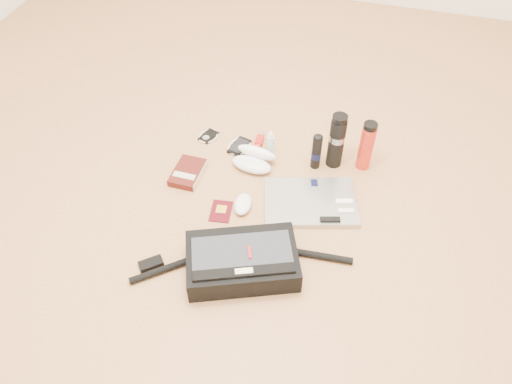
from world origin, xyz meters
TOP-DOWN VIEW (x-y plane):
  - ground at (0.00, 0.00)m, footprint 4.00×4.00m
  - messenger_bag at (-0.00, -0.23)m, footprint 0.78×0.38m
  - laptop at (0.18, 0.15)m, footprint 0.44×0.36m
  - book at (-0.37, 0.17)m, footprint 0.12×0.18m
  - passport at (-0.17, 0.01)m, footprint 0.10×0.13m
  - mouse at (-0.09, 0.06)m, footprint 0.08×0.13m
  - sunglasses_case at (-0.11, 0.32)m, footprint 0.20×0.18m
  - ipod at (-0.37, 0.44)m, footprint 0.10×0.11m
  - phone at (-0.21, 0.41)m, footprint 0.12×0.13m
  - inhaler at (-0.13, 0.47)m, footprint 0.04×0.12m
  - spray_bottle at (-0.06, 0.41)m, footprint 0.04×0.04m
  - aerosol_can at (0.15, 0.38)m, footprint 0.05×0.05m
  - thermos_black at (0.23, 0.43)m, footprint 0.08×0.08m
  - thermos_red at (0.36, 0.44)m, footprint 0.08×0.08m

SIDE VIEW (x-z plane):
  - ground at x=0.00m, z-range 0.00..0.00m
  - passport at x=-0.17m, z-range 0.00..0.01m
  - ipod at x=-0.37m, z-range 0.00..0.01m
  - phone at x=-0.21m, z-range 0.00..0.01m
  - laptop at x=0.18m, z-range -0.01..0.03m
  - inhaler at x=-0.13m, z-range 0.00..0.03m
  - book at x=-0.37m, z-range 0.00..0.03m
  - mouse at x=-0.09m, z-range 0.00..0.04m
  - sunglasses_case at x=-0.11m, z-range -0.02..0.09m
  - messenger_bag at x=0.00m, z-range -0.01..0.11m
  - spray_bottle at x=-0.06m, z-range -0.01..0.12m
  - aerosol_can at x=0.15m, z-range 0.00..0.18m
  - thermos_red at x=0.36m, z-range 0.00..0.24m
  - thermos_black at x=0.23m, z-range 0.00..0.27m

